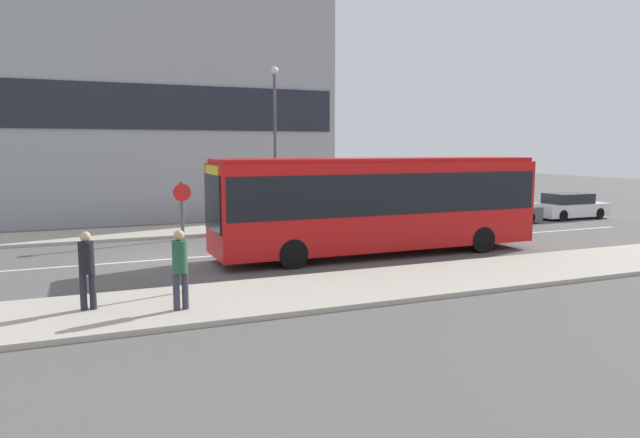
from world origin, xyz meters
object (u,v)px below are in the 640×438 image
(parked_car_0, at_px, (410,216))
(bus_stop_sign, at_px, (183,228))
(pedestrian_down_pavement, at_px, (180,264))
(street_lamp, at_px, (275,131))
(parked_car_1, at_px, (497,211))
(parked_car_2, at_px, (569,207))
(city_bus, at_px, (378,200))
(pedestrian_near_stop, at_px, (87,265))

(parked_car_0, relative_size, bus_stop_sign, 1.46)
(pedestrian_down_pavement, height_order, street_lamp, street_lamp)
(pedestrian_down_pavement, bearing_deg, parked_car_0, 36.85)
(parked_car_1, bearing_deg, parked_car_2, 1.79)
(pedestrian_down_pavement, bearing_deg, city_bus, 29.76)
(parked_car_0, relative_size, pedestrian_near_stop, 2.29)
(bus_stop_sign, bearing_deg, street_lamp, 60.89)
(parked_car_0, relative_size, street_lamp, 0.56)
(parked_car_1, distance_m, parked_car_2, 4.99)
(parked_car_2, height_order, bus_stop_sign, bus_stop_sign)
(pedestrian_near_stop, relative_size, pedestrian_down_pavement, 0.98)
(pedestrian_down_pavement, xyz_separation_m, bus_stop_sign, (0.33, 1.57, 0.59))
(city_bus, xyz_separation_m, pedestrian_near_stop, (-9.67, -4.09, -0.81))
(parked_car_0, bearing_deg, parked_car_1, 0.17)
(pedestrian_near_stop, distance_m, street_lamp, 14.55)
(parked_car_2, xyz_separation_m, pedestrian_down_pavement, (-22.28, -10.22, 0.54))
(parked_car_1, relative_size, street_lamp, 0.58)
(city_bus, relative_size, bus_stop_sign, 4.18)
(pedestrian_near_stop, height_order, pedestrian_down_pavement, pedestrian_down_pavement)
(parked_car_1, height_order, bus_stop_sign, bus_stop_sign)
(parked_car_0, distance_m, parked_car_1, 5.09)
(pedestrian_near_stop, bearing_deg, city_bus, 23.80)
(street_lamp, bearing_deg, parked_car_0, -20.71)
(pedestrian_down_pavement, relative_size, street_lamp, 0.25)
(parked_car_1, xyz_separation_m, bus_stop_sign, (-16.96, -8.50, 1.18))
(bus_stop_sign, bearing_deg, parked_car_1, 26.61)
(pedestrian_near_stop, height_order, street_lamp, street_lamp)
(parked_car_2, distance_m, pedestrian_down_pavement, 24.52)
(pedestrian_near_stop, distance_m, pedestrian_down_pavement, 2.12)
(city_bus, distance_m, parked_car_1, 10.97)
(parked_car_2, relative_size, pedestrian_near_stop, 2.30)
(city_bus, distance_m, pedestrian_down_pavement, 9.17)
(parked_car_2, bearing_deg, pedestrian_down_pavement, -155.35)
(city_bus, relative_size, street_lamp, 1.62)
(parked_car_0, bearing_deg, city_bus, -131.04)
(city_bus, distance_m, parked_car_2, 15.57)
(pedestrian_near_stop, bearing_deg, parked_car_1, 26.58)
(parked_car_1, relative_size, pedestrian_down_pavement, 2.33)
(parked_car_1, distance_m, pedestrian_near_stop, 21.37)
(parked_car_1, height_order, pedestrian_down_pavement, pedestrian_down_pavement)
(street_lamp, bearing_deg, city_bus, -79.12)
(parked_car_0, height_order, parked_car_2, parked_car_2)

